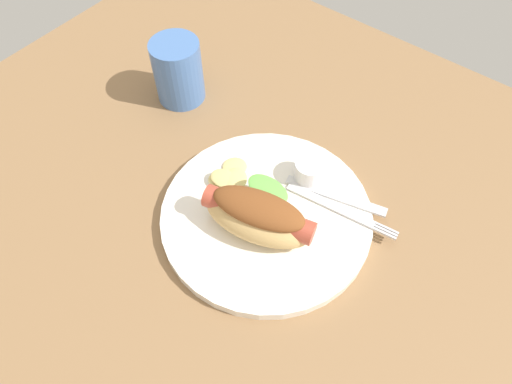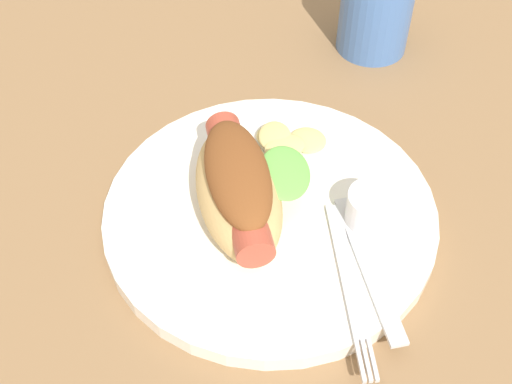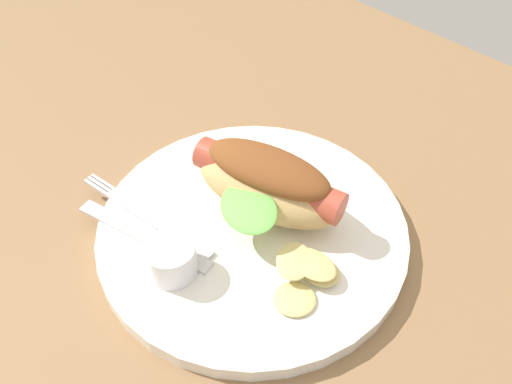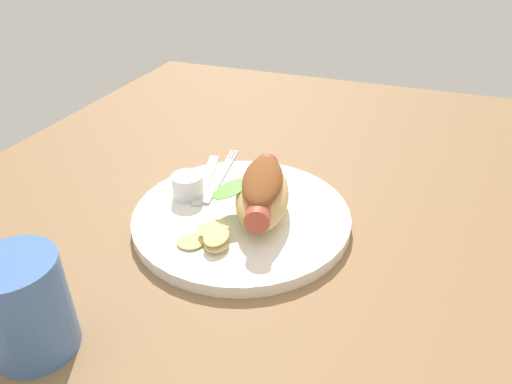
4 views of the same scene
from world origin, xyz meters
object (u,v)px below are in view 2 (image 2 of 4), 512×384
Objects in this scene: hot_dog at (239,187)px; drinking_cup at (376,6)px; fork at (349,281)px; knife at (368,266)px; plate at (270,214)px; sauce_ramekin at (372,209)px; chips_pile at (285,140)px.

hot_dog is 1.51× the size of drinking_cup.
knife is (-1.49, 1.62, -0.02)cm from fork.
drinking_cup is at bearing 157.55° from plate.
hot_dog is 29.32cm from drinking_cup.
hot_dog is 12.10cm from knife.
hot_dog is at bearing -26.60° from drinking_cup.
knife is at bearing 49.22° from hot_dog.
sauce_ramekin is 26.84cm from drinking_cup.
plate is at bearing -8.94° from chips_pile.
sauce_ramekin reaches higher than chips_pile.
drinking_cup reaches higher than sauce_ramekin.
sauce_ramekin is 0.41× the size of drinking_cup.
drinking_cup reaches higher than fork.
drinking_cup is at bearing 160.65° from knife.
fork is at bearing 38.56° from hot_dog.
hot_dog is (0.64, -2.56, 4.07)cm from plate.
drinking_cup is (-25.57, 10.57, 4.34)cm from plate.
plate is 6.67× the size of sauce_ramekin.
drinking_cup is at bearing 152.61° from chips_pile.
knife is at bearing 53.37° from plate.
plate is at bearing -22.45° from drinking_cup.
fork is 33.38cm from drinking_cup.
fork is at bearing -18.22° from sauce_ramekin.
chips_pile is at bearing -167.68° from knife.
hot_dog is at bearing -24.80° from chips_pile.
fork is at bearing -7.40° from drinking_cup.
chips_pile reaches higher than fork.
hot_dog is 2.06× the size of chips_pile.
knife is at bearing -4.84° from drinking_cup.
hot_dog is 1.09× the size of knife.
fork is at bearing 40.47° from plate.
hot_dog is 11.53cm from fork.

